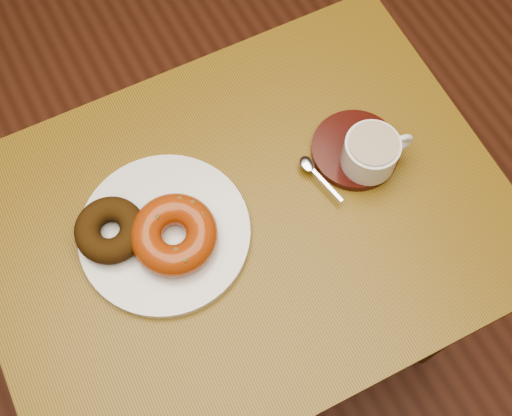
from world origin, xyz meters
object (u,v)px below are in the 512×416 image
cafe_table (245,245)px  coffee_cup (372,152)px  donut_plate (165,233)px  saucer (355,150)px

cafe_table → coffee_cup: (0.21, -0.01, 0.16)m
cafe_table → coffee_cup: size_ratio=7.36×
donut_plate → coffee_cup: bearing=-7.9°
cafe_table → donut_plate: donut_plate is taller
cafe_table → donut_plate: size_ratio=3.20×
cafe_table → saucer: size_ratio=5.91×
cafe_table → saucer: (0.20, 0.02, 0.12)m
donut_plate → saucer: (0.32, -0.02, -0.00)m
coffee_cup → cafe_table: bearing=-173.4°
donut_plate → cafe_table: bearing=-16.3°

